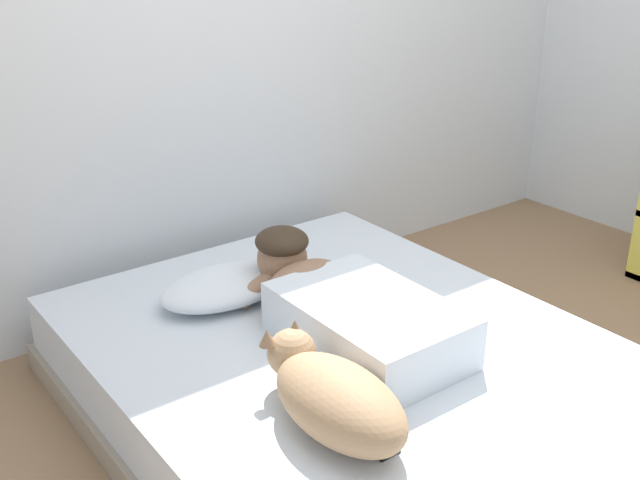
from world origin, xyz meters
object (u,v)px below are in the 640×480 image
object	(u,v)px
person_lying	(342,305)
coffee_cup	(327,275)
pillow	(226,286)
bed	(350,384)
dog	(333,395)
cell_phone	(374,443)

from	to	relation	value
person_lying	coffee_cup	distance (m)	0.39
pillow	bed	bearing A→B (deg)	-72.53
dog	bed	bearing A→B (deg)	44.31
person_lying	coffee_cup	size ratio (longest dim) A/B	7.36
pillow	coffee_cup	xyz separation A→B (m)	(0.38, -0.12, -0.02)
pillow	cell_phone	bearing A→B (deg)	-96.66
dog	coffee_cup	bearing A→B (deg)	53.70
coffee_cup	bed	bearing A→B (deg)	-117.15
bed	pillow	size ratio (longest dim) A/B	3.96
bed	person_lying	size ratio (longest dim) A/B	2.24
bed	cell_phone	world-z (taller)	cell_phone
dog	cell_phone	xyz separation A→B (m)	(0.04, -0.13, -0.10)
person_lying	dog	distance (m)	0.53
bed	cell_phone	size ratio (longest dim) A/B	14.70
person_lying	coffee_cup	xyz separation A→B (m)	(0.19, 0.33, -0.07)
dog	person_lying	bearing A→B (deg)	48.79
coffee_cup	cell_phone	xyz separation A→B (m)	(-0.50, -0.87, -0.03)
pillow	dog	size ratio (longest dim) A/B	0.90
pillow	coffee_cup	distance (m)	0.40
bed	coffee_cup	xyz separation A→B (m)	(0.21, 0.42, 0.20)
bed	coffee_cup	world-z (taller)	coffee_cup
bed	person_lying	world-z (taller)	person_lying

